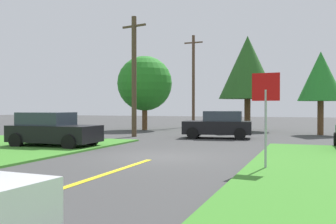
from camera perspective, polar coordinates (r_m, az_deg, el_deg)
The scene contains 10 objects.
ground_plane at distance 15.16m, azimuth -1.24°, elevation -6.38°, with size 120.00×120.00×0.00m, color #3E3E3E.
lane_stripe_center at distance 8.32m, azimuth -21.92°, elevation -12.37°, with size 0.20×14.00×0.01m, color yellow.
stop_sign at distance 12.17m, azimuth 13.76°, elevation 1.55°, with size 0.82×0.15×2.88m.
car_approaching_junction at distance 24.02m, azimuth 7.26°, elevation -1.81°, with size 4.22×2.54×1.62m.
parked_car_near_building at distance 19.33m, azimuth -16.16°, elevation -2.46°, with size 4.12×2.14×1.62m.
utility_pole_mid at distance 25.14m, azimuth -4.86°, elevation 5.29°, with size 1.77×0.58×7.51m.
utility_pole_far at distance 37.72m, azimuth 3.64°, elevation 4.64°, with size 1.80×0.28×8.57m.
oak_tree_left at distance 32.39m, azimuth -3.35°, elevation 4.08°, with size 4.41×4.41×5.97m.
pine_tree_center at distance 31.54m, azimuth 11.27°, elevation 6.24°, with size 4.41×4.41×7.34m.
oak_tree_right at distance 28.50m, azimuth 20.95°, elevation 4.74°, with size 2.99×2.99×5.56m.
Camera 1 is at (5.39, -14.04, 1.89)m, focal length 42.74 mm.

